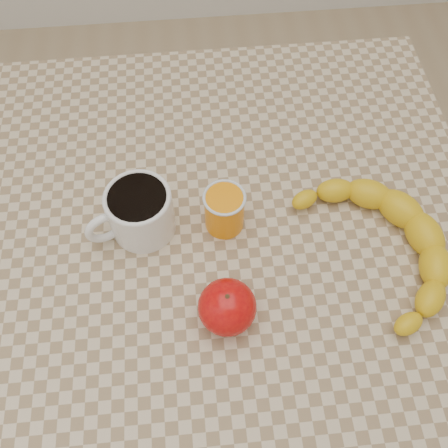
{
  "coord_description": "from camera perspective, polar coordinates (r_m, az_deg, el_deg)",
  "views": [
    {
      "loc": [
        -0.04,
        -0.37,
        1.4
      ],
      "look_at": [
        0.0,
        0.0,
        0.77
      ],
      "focal_mm": 40.0,
      "sensor_mm": 36.0,
      "label": 1
    }
  ],
  "objects": [
    {
      "name": "banana",
      "position": [
        0.74,
        17.66,
        -2.22
      ],
      "size": [
        0.37,
        0.42,
        0.05
      ],
      "primitive_type": null,
      "rotation": [
        0.0,
        0.0,
        0.28
      ],
      "color": "gold",
      "rests_on": "table"
    },
    {
      "name": "ground",
      "position": [
        1.44,
        0.0,
        -15.8
      ],
      "size": [
        3.0,
        3.0,
        0.0
      ],
      "primitive_type": "plane",
      "color": "tan",
      "rests_on": "ground"
    },
    {
      "name": "apple",
      "position": [
        0.65,
        0.37,
        -9.46
      ],
      "size": [
        0.09,
        0.09,
        0.07
      ],
      "color": "#A20509",
      "rests_on": "table"
    },
    {
      "name": "coffee_mug",
      "position": [
        0.72,
        -9.74,
        1.45
      ],
      "size": [
        0.14,
        0.12,
        0.08
      ],
      "color": "white",
      "rests_on": "table"
    },
    {
      "name": "orange_juice_glass",
      "position": [
        0.72,
        0.04,
        1.62
      ],
      "size": [
        0.06,
        0.06,
        0.07
      ],
      "color": "orange",
      "rests_on": "table"
    },
    {
      "name": "table",
      "position": [
        0.82,
        0.0,
        -3.77
      ],
      "size": [
        0.8,
        0.8,
        0.75
      ],
      "color": "#C2AD89",
      "rests_on": "ground"
    }
  ]
}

